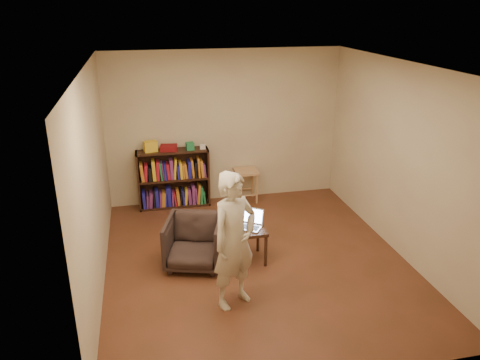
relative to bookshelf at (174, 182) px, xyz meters
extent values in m
plane|color=#4C2D18|center=(0.93, -2.09, -0.44)|extent=(4.50, 4.50, 0.00)
plane|color=white|center=(0.93, -2.09, 2.16)|extent=(4.50, 4.50, 0.00)
plane|color=beige|center=(0.93, 0.16, 0.86)|extent=(4.00, 0.00, 4.00)
plane|color=beige|center=(-1.07, -2.09, 0.86)|extent=(0.00, 4.50, 4.50)
plane|color=beige|center=(2.93, -2.09, 0.86)|extent=(0.00, 4.50, 4.50)
cube|color=black|center=(-0.59, -0.01, 0.06)|extent=(0.03, 0.30, 1.00)
cube|color=black|center=(0.58, -0.01, 0.06)|extent=(0.03, 0.30, 1.00)
cube|color=black|center=(0.00, 0.13, 0.06)|extent=(1.20, 0.02, 1.00)
cube|color=black|center=(0.00, -0.01, -0.42)|extent=(1.20, 0.30, 0.03)
cube|color=black|center=(0.00, -0.01, 0.06)|extent=(1.14, 0.30, 0.03)
cube|color=black|center=(0.00, -0.01, 0.55)|extent=(1.20, 0.30, 0.03)
cube|color=yellow|center=(-0.35, 0.00, 0.65)|extent=(0.24, 0.19, 0.17)
cube|color=maroon|center=(-0.05, -0.01, 0.61)|extent=(0.30, 0.24, 0.09)
cube|color=#217E48|center=(0.30, -0.04, 0.62)|extent=(0.14, 0.14, 0.12)
cube|color=silver|center=(0.51, -0.03, 0.60)|extent=(0.10, 0.10, 0.07)
cube|color=tan|center=(1.25, -0.06, 0.11)|extent=(0.40, 0.40, 0.04)
cylinder|color=tan|center=(1.09, -0.22, -0.17)|extent=(0.04, 0.04, 0.53)
cylinder|color=tan|center=(1.41, -0.22, -0.17)|extent=(0.04, 0.04, 0.53)
cylinder|color=tan|center=(1.09, 0.09, -0.17)|extent=(0.04, 0.04, 0.53)
cylinder|color=tan|center=(1.41, 0.09, -0.17)|extent=(0.04, 0.04, 0.53)
imported|color=#322621|center=(0.09, -2.02, -0.10)|extent=(0.90, 0.91, 0.67)
cube|color=black|center=(0.81, -2.05, 0.02)|extent=(0.47, 0.47, 0.04)
cylinder|color=black|center=(0.60, -2.26, -0.22)|extent=(0.04, 0.04, 0.44)
cylinder|color=black|center=(1.01, -2.26, -0.22)|extent=(0.04, 0.04, 0.44)
cylinder|color=black|center=(0.60, -1.84, -0.22)|extent=(0.04, 0.04, 0.44)
cylinder|color=black|center=(1.01, -1.84, -0.22)|extent=(0.04, 0.04, 0.44)
cube|color=#A5A5AA|center=(0.83, -2.06, 0.05)|extent=(0.39, 0.36, 0.02)
cube|color=black|center=(0.83, -2.06, 0.06)|extent=(0.29, 0.25, 0.00)
cube|color=#A5A5AA|center=(0.91, -1.94, 0.17)|extent=(0.30, 0.23, 0.22)
cube|color=#B0C9F6|center=(0.91, -1.94, 0.17)|extent=(0.26, 0.20, 0.18)
imported|color=beige|center=(0.45, -2.95, 0.37)|extent=(0.71, 0.63, 1.62)
camera|label=1|loc=(-0.48, -7.48, 2.87)|focal=35.00mm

